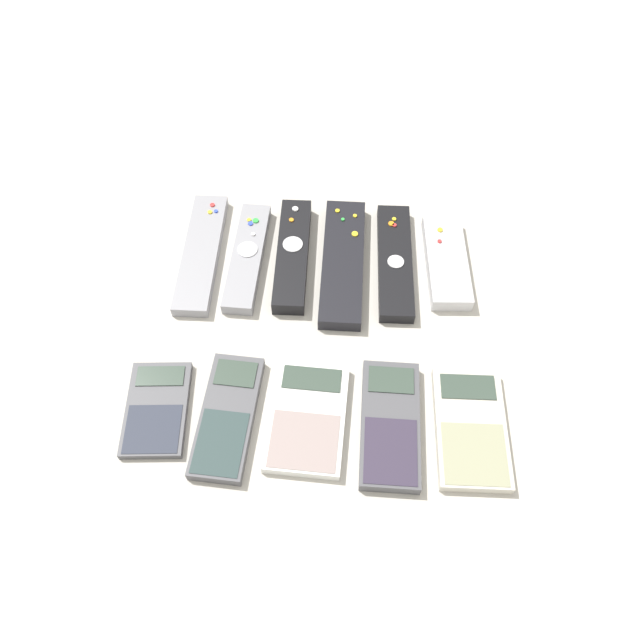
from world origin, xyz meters
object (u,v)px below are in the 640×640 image
object	(u,v)px
remote_5	(446,262)
calculator_0	(157,409)
calculator_2	(307,417)
remote_3	(343,262)
remote_2	(293,255)
remote_0	(201,253)
calculator_4	(471,428)
remote_1	(247,257)
calculator_1	(228,416)
remote_4	(395,261)
calculator_3	(390,424)

from	to	relation	value
remote_5	calculator_0	xyz separation A→B (m)	(-0.36, -0.24, -0.00)
calculator_2	remote_3	bearing A→B (deg)	84.72
remote_2	remote_3	size ratio (longest dim) A/B	0.89
remote_0	calculator_4	world-z (taller)	remote_0
remote_1	calculator_1	size ratio (longest dim) A/B	1.15
remote_3	remote_4	size ratio (longest dim) A/B	1.09
calculator_2	calculator_1	bearing A→B (deg)	-174.73
remote_3	remote_2	bearing A→B (deg)	173.24
remote_3	remote_4	xyz separation A→B (m)	(0.07, 0.01, -0.00)
calculator_3	calculator_4	world-z (taller)	calculator_3
remote_4	calculator_1	world-z (taller)	remote_4
remote_0	remote_2	distance (m)	0.13
remote_2	remote_4	bearing A→B (deg)	-1.61
calculator_2	remote_4	bearing A→B (deg)	69.18
calculator_1	calculator_2	xyz separation A→B (m)	(0.09, 0.00, -0.00)
remote_1	calculator_4	size ratio (longest dim) A/B	1.25
remote_0	remote_3	bearing A→B (deg)	-2.57
remote_5	calculator_1	world-z (taller)	remote_5
remote_3	remote_5	world-z (taller)	same
calculator_0	calculator_4	bearing A→B (deg)	-4.66
remote_0	remote_1	xyz separation A→B (m)	(0.07, -0.00, 0.00)
remote_4	calculator_0	distance (m)	0.37
remote_1	calculator_0	size ratio (longest dim) A/B	1.47
remote_0	remote_2	world-z (taller)	remote_2
calculator_2	calculator_3	xyz separation A→B (m)	(0.10, -0.00, 0.00)
remote_3	calculator_0	size ratio (longest dim) A/B	1.69
remote_2	remote_3	world-z (taller)	remote_2
remote_1	remote_2	xyz separation A→B (m)	(0.06, 0.01, 0.00)
remote_2	remote_5	bearing A→B (deg)	-0.58
remote_0	remote_2	xyz separation A→B (m)	(0.13, 0.00, 0.00)
remote_2	calculator_2	size ratio (longest dim) A/B	1.30
remote_3	remote_5	xyz separation A→B (m)	(0.14, 0.01, 0.00)
remote_4	calculator_3	distance (m)	0.24
remote_1	remote_3	bearing A→B (deg)	0.66
remote_1	remote_4	distance (m)	0.20
remote_4	remote_5	world-z (taller)	remote_5
calculator_1	calculator_3	bearing A→B (deg)	3.92
remote_1	calculator_4	xyz separation A→B (m)	(0.29, -0.24, -0.00)
remote_0	calculator_0	size ratio (longest dim) A/B	1.64
remote_5	remote_4	bearing A→B (deg)	179.22
remote_2	calculator_4	xyz separation A→B (m)	(0.23, -0.25, -0.00)
remote_0	calculator_0	world-z (taller)	remote_0
calculator_0	calculator_1	size ratio (longest dim) A/B	0.78
remote_0	remote_3	xyz separation A→B (m)	(0.20, -0.01, 0.00)
remote_4	calculator_3	size ratio (longest dim) A/B	1.22
calculator_4	calculator_0	bearing A→B (deg)	178.44
calculator_3	remote_1	bearing A→B (deg)	130.09
remote_3	calculator_3	world-z (taller)	remote_3
remote_5	calculator_2	size ratio (longest dim) A/B	1.07
remote_4	calculator_2	xyz separation A→B (m)	(-0.11, -0.24, -0.00)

